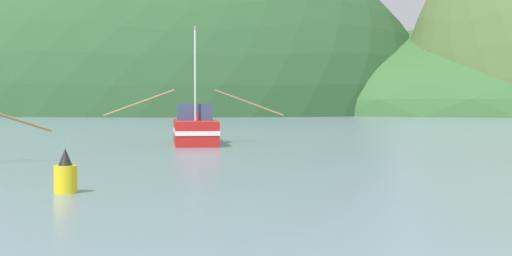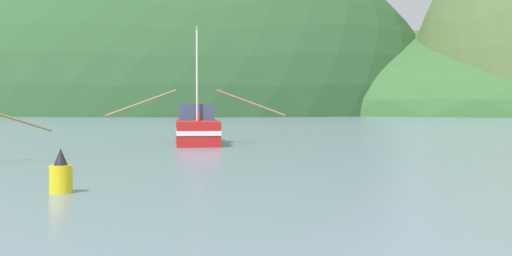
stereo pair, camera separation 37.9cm
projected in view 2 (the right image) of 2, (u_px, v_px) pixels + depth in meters
hill_mid_left at (174, 113)px, 175.52m from camera, size 124.01×99.21×84.72m
fishing_boat_red at (197, 129)px, 47.05m from camera, size 11.00×8.94×7.40m
channel_buoy at (61, 175)px, 21.57m from camera, size 0.68×0.68×1.31m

